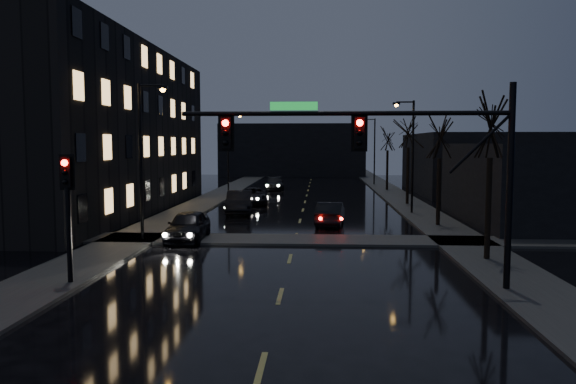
# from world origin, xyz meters

# --- Properties ---
(sidewalk_left) EXTENTS (3.00, 140.00, 0.12)m
(sidewalk_left) POSITION_xyz_m (-8.50, 35.00, 0.06)
(sidewalk_left) COLOR #2D2D2B
(sidewalk_left) RESTS_ON ground
(sidewalk_right) EXTENTS (3.00, 140.00, 0.12)m
(sidewalk_right) POSITION_xyz_m (8.50, 35.00, 0.06)
(sidewalk_right) COLOR #2D2D2B
(sidewalk_right) RESTS_ON ground
(sidewalk_cross) EXTENTS (40.00, 3.00, 0.12)m
(sidewalk_cross) POSITION_xyz_m (0.00, 18.50, 0.06)
(sidewalk_cross) COLOR #2D2D2B
(sidewalk_cross) RESTS_ON ground
(apartment_block) EXTENTS (12.00, 30.00, 12.00)m
(apartment_block) POSITION_xyz_m (-16.50, 30.00, 6.00)
(apartment_block) COLOR black
(apartment_block) RESTS_ON ground
(commercial_right_near) EXTENTS (10.00, 14.00, 5.00)m
(commercial_right_near) POSITION_xyz_m (15.50, 26.00, 2.50)
(commercial_right_near) COLOR black
(commercial_right_near) RESTS_ON ground
(commercial_right_far) EXTENTS (12.00, 18.00, 6.00)m
(commercial_right_far) POSITION_xyz_m (17.00, 48.00, 3.00)
(commercial_right_far) COLOR black
(commercial_right_far) RESTS_ON ground
(far_block) EXTENTS (22.00, 10.00, 8.00)m
(far_block) POSITION_xyz_m (-3.00, 78.00, 4.00)
(far_block) COLOR black
(far_block) RESTS_ON ground
(signal_mast) EXTENTS (11.11, 0.41, 7.00)m
(signal_mast) POSITION_xyz_m (3.85, 9.00, 4.87)
(signal_mast) COLOR black
(signal_mast) RESTS_ON ground
(signal_pole_left) EXTENTS (0.35, 0.41, 4.53)m
(signal_pole_left) POSITION_xyz_m (-7.50, 8.99, 3.01)
(signal_pole_left) COLOR black
(signal_pole_left) RESTS_ON ground
(tree_near) EXTENTS (3.52, 3.52, 8.08)m
(tree_near) POSITION_xyz_m (8.40, 14.00, 6.22)
(tree_near) COLOR black
(tree_near) RESTS_ON ground
(tree_mid_a) EXTENTS (3.30, 3.30, 7.58)m
(tree_mid_a) POSITION_xyz_m (8.40, 24.00, 5.83)
(tree_mid_a) COLOR black
(tree_mid_a) RESTS_ON ground
(tree_mid_b) EXTENTS (3.74, 3.74, 8.59)m
(tree_mid_b) POSITION_xyz_m (8.40, 36.00, 6.61)
(tree_mid_b) COLOR black
(tree_mid_b) RESTS_ON ground
(tree_far) EXTENTS (3.43, 3.43, 7.88)m
(tree_far) POSITION_xyz_m (8.40, 50.00, 6.06)
(tree_far) COLOR black
(tree_far) RESTS_ON ground
(streetlight_l_near) EXTENTS (1.53, 0.28, 8.00)m
(streetlight_l_near) POSITION_xyz_m (-7.58, 18.00, 4.77)
(streetlight_l_near) COLOR black
(streetlight_l_near) RESTS_ON ground
(streetlight_l_far) EXTENTS (1.53, 0.28, 8.00)m
(streetlight_l_far) POSITION_xyz_m (-7.58, 45.00, 4.77)
(streetlight_l_far) COLOR black
(streetlight_l_far) RESTS_ON ground
(streetlight_r_mid) EXTENTS (1.53, 0.28, 8.00)m
(streetlight_r_mid) POSITION_xyz_m (7.58, 30.00, 4.77)
(streetlight_r_mid) COLOR black
(streetlight_r_mid) RESTS_ON ground
(streetlight_r_far) EXTENTS (1.53, 0.28, 8.00)m
(streetlight_r_far) POSITION_xyz_m (7.58, 58.00, 4.77)
(streetlight_r_far) COLOR black
(streetlight_r_far) RESTS_ON ground
(oncoming_car_a) EXTENTS (1.91, 4.56, 1.54)m
(oncoming_car_a) POSITION_xyz_m (-5.50, 18.28, 0.77)
(oncoming_car_a) COLOR black
(oncoming_car_a) RESTS_ON ground
(oncoming_car_b) EXTENTS (2.15, 5.08, 1.63)m
(oncoming_car_b) POSITION_xyz_m (-4.48, 29.66, 0.82)
(oncoming_car_b) COLOR black
(oncoming_car_b) RESTS_ON ground
(oncoming_car_c) EXTENTS (2.88, 5.19, 1.37)m
(oncoming_car_c) POSITION_xyz_m (-4.22, 35.83, 0.69)
(oncoming_car_c) COLOR black
(oncoming_car_c) RESTS_ON ground
(oncoming_car_d) EXTENTS (2.42, 5.01, 1.41)m
(oncoming_car_d) POSITION_xyz_m (-3.65, 50.43, 0.70)
(oncoming_car_d) COLOR black
(oncoming_car_d) RESTS_ON ground
(lead_car) EXTENTS (1.93, 4.49, 1.44)m
(lead_car) POSITION_xyz_m (1.92, 24.21, 0.72)
(lead_car) COLOR black
(lead_car) RESTS_ON ground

